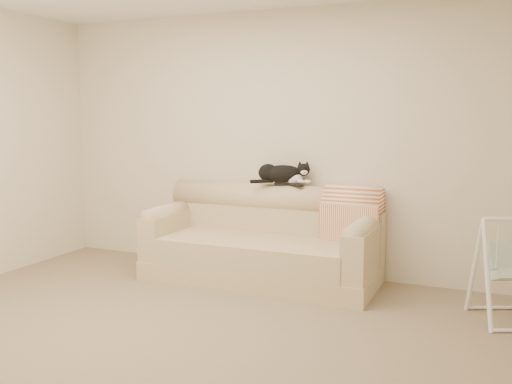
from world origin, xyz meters
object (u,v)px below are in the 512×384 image
remote_a (283,184)px  baby_swing (511,269)px  tuxedo_cat (283,174)px  remote_b (296,185)px  sofa (264,243)px

remote_a → baby_swing: remote_a is taller
tuxedo_cat → remote_b: bearing=-12.8°
remote_a → tuxedo_cat: tuxedo_cat is taller
sofa → remote_a: (0.11, 0.23, 0.56)m
sofa → baby_swing: bearing=-7.7°
remote_b → sofa: bearing=-142.6°
remote_b → baby_swing: remote_b is taller
sofa → tuxedo_cat: bearing=66.3°
remote_b → tuxedo_cat: size_ratio=0.30×
tuxedo_cat → baby_swing: (2.07, -0.53, -0.60)m
sofa → baby_swing: 2.19m
remote_b → tuxedo_cat: bearing=167.2°
tuxedo_cat → remote_a: bearing=4.4°
baby_swing → remote_a: bearing=165.6°
sofa → baby_swing: size_ratio=2.68×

